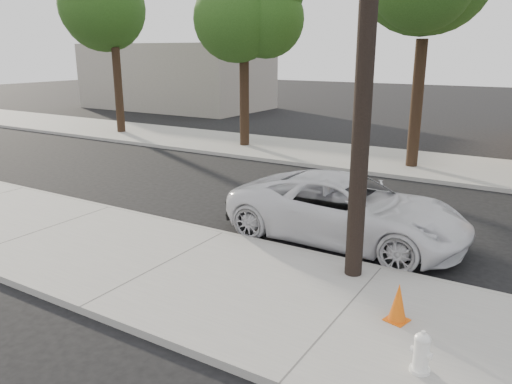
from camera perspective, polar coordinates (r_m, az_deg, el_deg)
ground at (r=14.14m, az=1.20°, el=-2.61°), size 120.00×120.00×0.00m
near_sidewalk at (r=10.86m, az=-10.45°, el=-8.33°), size 90.00×4.40×0.15m
far_sidewalk at (r=21.64m, az=12.65°, el=3.73°), size 90.00×5.00×0.15m
curb_near at (r=12.45m, az=-3.70°, el=-4.89°), size 90.00×0.12×0.16m
building_far at (r=41.44m, az=-9.02°, el=12.93°), size 14.00×8.00×5.00m
utility_pole at (r=9.43m, az=12.52°, el=16.84°), size 1.40×0.34×9.00m
tree_a at (r=28.35m, az=-16.02°, el=19.43°), size 4.65×4.50×9.00m
tree_b at (r=23.38m, az=-1.19°, el=19.96°), size 4.34×4.20×8.45m
police_cruiser at (r=12.21m, az=10.37°, el=-1.94°), size 5.79×2.74×1.60m
fire_hydrant at (r=7.61m, az=18.37°, el=-17.09°), size 0.32×0.29×0.60m
traffic_cone at (r=8.73m, az=15.94°, el=-12.08°), size 0.42×0.42×0.67m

